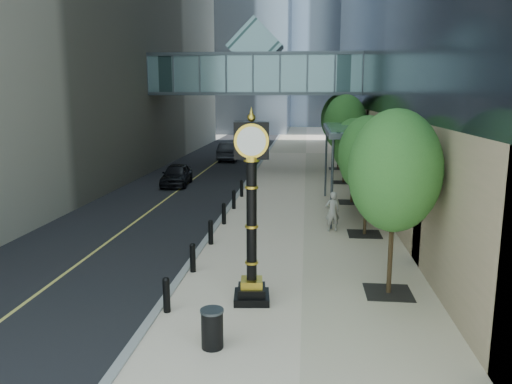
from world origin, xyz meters
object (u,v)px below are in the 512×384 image
Objects in this scene: car_near at (177,175)px; car_far at (229,151)px; pedestrian at (332,211)px; street_clock at (252,223)px; trash_bin at (212,330)px.

car_far is (1.51, 13.34, 0.09)m from car_near.
pedestrian is 0.42× the size of car_near.
car_far is (-5.58, 31.92, -1.57)m from street_clock.
street_clock is at bearing 77.33° from trash_bin.
street_clock is 1.28× the size of car_near.
car_far is at bearing 98.12° from trash_bin.
car_far is (-4.95, 34.72, 0.32)m from trash_bin.
pedestrian is 14.47m from car_near.
trash_bin is 22.33m from car_near.
pedestrian reaches higher than car_far.
street_clock is 1.10× the size of car_far.
car_near is at bearing -64.56° from pedestrian.
car_near is at bearing 82.40° from car_far.
car_near is at bearing 106.81° from trash_bin.
street_clock is at bearing 98.76° from car_far.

